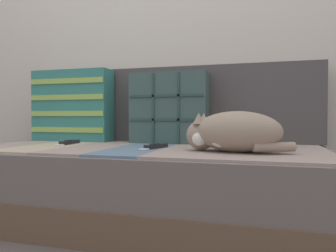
{
  "coord_description": "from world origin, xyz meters",
  "views": [
    {
      "loc": [
        0.55,
        -1.36,
        0.48
      ],
      "look_at": [
        0.13,
        0.03,
        0.45
      ],
      "focal_mm": 35.0,
      "sensor_mm": 36.0,
      "label": 1
    }
  ],
  "objects_px": {
    "couch": "(146,182)",
    "game_remote_far": "(155,146)",
    "sleeping_cat": "(231,132)",
    "game_remote_near": "(69,142)",
    "throw_pillow_quilted": "(169,108)",
    "throw_pillow_striped": "(73,106)"
  },
  "relations": [
    {
      "from": "couch",
      "to": "game_remote_far",
      "type": "relative_size",
      "value": 9.0
    },
    {
      "from": "sleeping_cat",
      "to": "game_remote_far",
      "type": "relative_size",
      "value": 2.24
    },
    {
      "from": "couch",
      "to": "game_remote_near",
      "type": "relative_size",
      "value": 8.48
    },
    {
      "from": "game_remote_far",
      "to": "throw_pillow_quilted",
      "type": "bearing_deg",
      "value": 94.75
    },
    {
      "from": "game_remote_near",
      "to": "game_remote_far",
      "type": "relative_size",
      "value": 1.06
    },
    {
      "from": "couch",
      "to": "throw_pillow_quilted",
      "type": "relative_size",
      "value": 4.13
    },
    {
      "from": "sleeping_cat",
      "to": "throw_pillow_quilted",
      "type": "bearing_deg",
      "value": 134.68
    },
    {
      "from": "game_remote_near",
      "to": "game_remote_far",
      "type": "height_order",
      "value": "same"
    },
    {
      "from": "game_remote_near",
      "to": "couch",
      "type": "bearing_deg",
      "value": -0.6
    },
    {
      "from": "throw_pillow_striped",
      "to": "game_remote_far",
      "type": "relative_size",
      "value": 2.5
    },
    {
      "from": "couch",
      "to": "throw_pillow_quilted",
      "type": "bearing_deg",
      "value": 77.04
    },
    {
      "from": "game_remote_near",
      "to": "throw_pillow_quilted",
      "type": "bearing_deg",
      "value": 24.64
    },
    {
      "from": "sleeping_cat",
      "to": "throw_pillow_striped",
      "type": "bearing_deg",
      "value": 158.95
    },
    {
      "from": "couch",
      "to": "sleeping_cat",
      "type": "bearing_deg",
      "value": -19.35
    },
    {
      "from": "couch",
      "to": "throw_pillow_striped",
      "type": "relative_size",
      "value": 3.6
    },
    {
      "from": "couch",
      "to": "sleeping_cat",
      "type": "distance_m",
      "value": 0.51
    },
    {
      "from": "sleeping_cat",
      "to": "game_remote_near",
      "type": "bearing_deg",
      "value": 169.85
    },
    {
      "from": "throw_pillow_quilted",
      "to": "game_remote_near",
      "type": "distance_m",
      "value": 0.56
    },
    {
      "from": "throw_pillow_quilted",
      "to": "sleeping_cat",
      "type": "distance_m",
      "value": 0.53
    },
    {
      "from": "couch",
      "to": "game_remote_near",
      "type": "height_order",
      "value": "game_remote_near"
    },
    {
      "from": "throw_pillow_quilted",
      "to": "throw_pillow_striped",
      "type": "height_order",
      "value": "throw_pillow_striped"
    },
    {
      "from": "couch",
      "to": "sleeping_cat",
      "type": "xyz_separation_m",
      "value": [
        0.42,
        -0.15,
        0.25
      ]
    }
  ]
}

